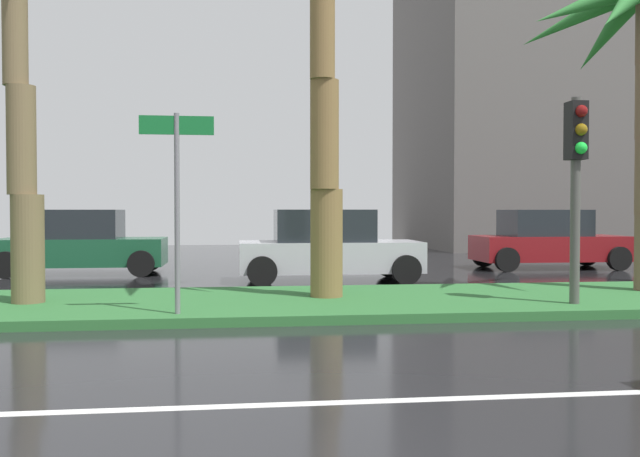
% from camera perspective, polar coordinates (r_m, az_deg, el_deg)
% --- Properties ---
extents(ground_plane, '(90.00, 42.00, 0.10)m').
position_cam_1_polar(ground_plane, '(13.05, -10.58, -6.21)').
color(ground_plane, black).
extents(near_lane_divider_stripe, '(81.00, 0.14, 0.01)m').
position_cam_1_polar(near_lane_divider_stripe, '(6.20, -14.73, -14.41)').
color(near_lane_divider_stripe, white).
rests_on(near_lane_divider_stripe, ground_plane).
extents(median_strip, '(85.50, 4.00, 0.15)m').
position_cam_1_polar(median_strip, '(12.05, -10.88, -6.26)').
color(median_strip, '#2D6B33').
rests_on(median_strip, ground_plane).
extents(traffic_signal_median_right, '(0.28, 0.43, 3.42)m').
position_cam_1_polar(traffic_signal_median_right, '(12.08, 20.63, 5.24)').
color(traffic_signal_median_right, '#4C4C47').
rests_on(traffic_signal_median_right, median_strip).
extents(street_name_sign, '(1.10, 0.08, 3.00)m').
position_cam_1_polar(street_name_sign, '(10.42, -11.87, 3.57)').
color(street_name_sign, slate).
rests_on(street_name_sign, median_strip).
extents(car_in_traffic_leading, '(4.30, 2.02, 1.72)m').
position_cam_1_polar(car_in_traffic_leading, '(19.15, -19.41, -1.18)').
color(car_in_traffic_leading, '#195133').
rests_on(car_in_traffic_leading, ground_plane).
extents(car_in_traffic_second, '(4.30, 2.02, 1.72)m').
position_cam_1_polar(car_in_traffic_second, '(16.30, 0.65, -1.56)').
color(car_in_traffic_second, silver).
rests_on(car_in_traffic_second, ground_plane).
extents(car_in_traffic_third, '(4.30, 2.02, 1.72)m').
position_cam_1_polar(car_in_traffic_third, '(20.98, 18.48, -0.95)').
color(car_in_traffic_third, maroon).
rests_on(car_in_traffic_third, ground_plane).
extents(building_far_right, '(20.68, 10.72, 15.92)m').
position_cam_1_polar(building_far_right, '(37.21, 24.09, 11.08)').
color(building_far_right, '#605B59').
rests_on(building_far_right, ground_plane).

